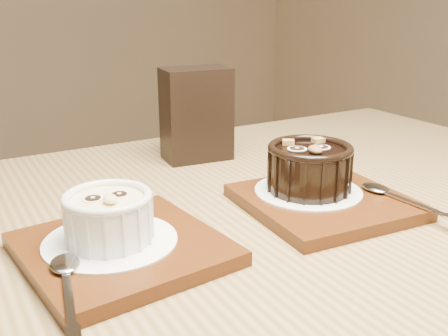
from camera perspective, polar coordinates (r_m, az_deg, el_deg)
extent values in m
cube|color=brown|center=(0.58, 0.69, -8.83)|extent=(1.21, 0.82, 0.04)
cylinder|color=brown|center=(1.30, 14.01, -11.58)|extent=(0.06, 0.06, 0.71)
cube|color=#4E250D|center=(0.53, -11.00, -8.66)|extent=(0.20, 0.20, 0.01)
cylinder|color=white|center=(0.53, -12.26, -7.75)|extent=(0.13, 0.13, 0.00)
cylinder|color=white|center=(0.52, -12.43, -5.53)|extent=(0.08, 0.08, 0.04)
cylinder|color=beige|center=(0.51, -12.58, -3.45)|extent=(0.07, 0.07, 0.00)
torus|color=white|center=(0.51, -12.61, -3.08)|extent=(0.09, 0.09, 0.01)
cylinder|color=black|center=(0.51, -14.09, -3.19)|extent=(0.02, 0.02, 0.00)
cylinder|color=black|center=(0.51, -11.32, -2.78)|extent=(0.02, 0.02, 0.00)
ellipsoid|color=#DBC780|center=(0.49, -12.29, -3.30)|extent=(0.01, 0.02, 0.01)
cube|color=#4E250D|center=(0.64, 10.84, -3.67)|extent=(0.19, 0.19, 0.01)
cylinder|color=white|center=(0.65, 9.14, -2.46)|extent=(0.13, 0.13, 0.00)
cylinder|color=black|center=(0.64, 9.26, -0.25)|extent=(0.10, 0.10, 0.05)
cylinder|color=black|center=(0.63, 9.37, 1.84)|extent=(0.08, 0.08, 0.00)
torus|color=black|center=(0.63, 9.39, 2.15)|extent=(0.10, 0.10, 0.01)
cylinder|color=black|center=(0.63, 7.96, 2.14)|extent=(0.02, 0.02, 0.00)
cylinder|color=black|center=(0.64, 10.50, 2.29)|extent=(0.02, 0.02, 0.00)
ellipsoid|color=brown|center=(0.62, 9.91, 1.98)|extent=(0.02, 0.03, 0.01)
cube|color=brown|center=(0.64, 7.02, 2.80)|extent=(0.02, 0.02, 0.01)
cube|color=brown|center=(0.66, 10.21, 2.98)|extent=(0.01, 0.01, 0.01)
cube|color=black|center=(0.80, -3.03, 5.85)|extent=(0.11, 0.07, 0.14)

